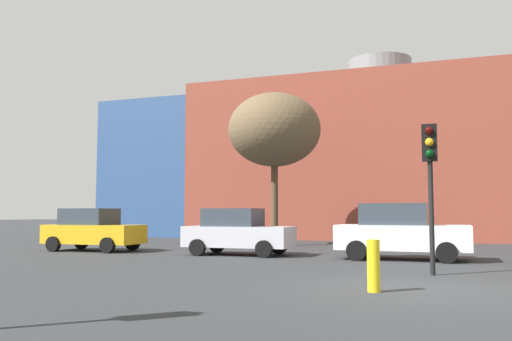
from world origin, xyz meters
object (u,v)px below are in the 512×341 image
object	(u,v)px
parked_car_2	(400,232)
traffic_light_island	(430,163)
parked_car_0	(93,230)
bollard_yellow_0	(374,266)
parked_car_1	(237,232)
bare_tree_1	(274,130)

from	to	relation	value
parked_car_2	traffic_light_island	xyz separation A→B (m)	(1.09, -4.27, 1.79)
parked_car_0	traffic_light_island	bearing A→B (deg)	-18.33
bollard_yellow_0	parked_car_2	bearing A→B (deg)	90.90
parked_car_1	parked_car_2	size ratio (longest dim) A/B	0.92
traffic_light_island	bare_tree_1	distance (m)	12.47
traffic_light_island	bollard_yellow_0	bearing A→B (deg)	-16.95
parked_car_0	parked_car_1	bearing A→B (deg)	0.00
parked_car_0	bollard_yellow_0	xyz separation A→B (m)	(11.91, -7.52, -0.34)
parked_car_0	parked_car_2	distance (m)	11.80
bare_tree_1	bollard_yellow_0	distance (m)	15.30
parked_car_1	traffic_light_island	bearing A→B (deg)	-32.42
parked_car_1	bollard_yellow_0	xyz separation A→B (m)	(5.75, -7.52, -0.33)
bare_tree_1	parked_car_1	bearing A→B (deg)	-85.91
traffic_light_island	bollard_yellow_0	xyz separation A→B (m)	(-0.97, -3.25, -2.19)
parked_car_2	bollard_yellow_0	bearing A→B (deg)	-89.10
bare_tree_1	bollard_yellow_0	size ratio (longest dim) A/B	7.23
parked_car_1	bollard_yellow_0	size ratio (longest dim) A/B	3.90
parked_car_0	bollard_yellow_0	bearing A→B (deg)	-32.25
bare_tree_1	parked_car_2	bearing A→B (deg)	-42.95
parked_car_2	bare_tree_1	xyz separation A→B (m)	(-6.04, 5.62, 4.44)
traffic_light_island	parked_car_0	bearing A→B (deg)	-108.69
parked_car_0	bare_tree_1	size ratio (longest dim) A/B	0.54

